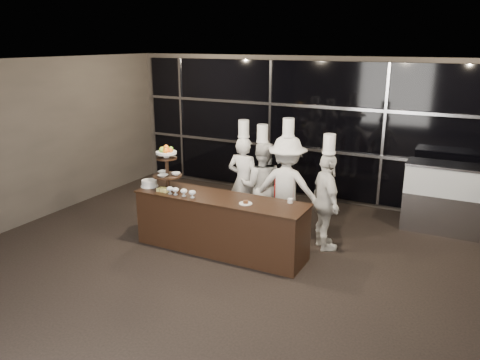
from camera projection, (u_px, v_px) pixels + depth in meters
The scene contains 14 objects.
room at pixel (195, 202), 5.40m from camera, with size 10.00×10.00×10.00m.
window_wall at pixel (324, 131), 9.61m from camera, with size 8.60×0.10×2.80m.
buffet_counter at pixel (220, 224), 7.50m from camera, with size 2.84×0.74×0.92m.
display_stand at pixel (167, 164), 7.68m from camera, with size 0.48×0.48×0.74m.
compotes at pixel (180, 191), 7.42m from camera, with size 0.53×0.11×0.12m.
layer_cake at pixel (149, 183), 7.90m from camera, with size 0.30×0.30×0.11m.
pastry_squares at pixel (163, 190), 7.64m from camera, with size 0.20×0.13×0.05m.
small_plate at pixel (246, 203), 7.06m from camera, with size 0.20×0.20×0.05m.
chef_cup at pixel (290, 201), 7.09m from camera, with size 0.08×0.08×0.07m, color white.
display_case at pixel (444, 194), 8.24m from camera, with size 1.33×0.58×1.24m.
chef_a at pixel (244, 180), 8.48m from camera, with size 0.62×0.41×1.96m.
chef_b at pixel (262, 185), 8.29m from camera, with size 0.94×0.83×1.91m.
chef_c at pixel (287, 188), 7.91m from camera, with size 1.22×0.79×2.08m.
chef_d at pixel (326, 201), 7.49m from camera, with size 0.88×0.99×1.91m.
Camera 1 is at (2.80, -4.30, 3.28)m, focal length 35.00 mm.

